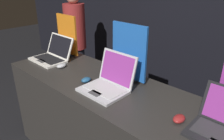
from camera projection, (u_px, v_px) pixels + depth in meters
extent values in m
cube|color=black|center=(201.00, 9.00, 2.62)|extent=(8.00, 0.05, 2.80)
cube|color=#282623|center=(113.00, 133.00, 1.96)|extent=(2.25, 0.69, 0.93)
cube|color=silver|center=(48.00, 60.00, 2.31)|extent=(0.39, 0.24, 0.02)
cube|color=black|center=(49.00, 59.00, 2.32)|extent=(0.35, 0.17, 0.00)
cube|color=#3F3F42|center=(41.00, 61.00, 2.26)|extent=(0.11, 0.05, 0.00)
cube|color=silver|center=(60.00, 46.00, 2.38)|extent=(0.39, 0.11, 0.23)
cube|color=black|center=(59.00, 46.00, 2.37)|extent=(0.35, 0.09, 0.20)
ellipsoid|color=#B2B2B7|center=(61.00, 66.00, 2.15)|extent=(0.07, 0.10, 0.04)
cube|color=black|center=(69.00, 54.00, 2.49)|extent=(0.18, 0.07, 0.02)
cube|color=orange|center=(67.00, 34.00, 2.40)|extent=(0.32, 0.02, 0.43)
cube|color=#B7B7BC|center=(103.00, 91.00, 1.70)|extent=(0.35, 0.27, 0.02)
cube|color=#B7B7B7|center=(105.00, 89.00, 1.70)|extent=(0.31, 0.19, 0.00)
cube|color=#3F3F42|center=(95.00, 93.00, 1.64)|extent=(0.10, 0.06, 0.00)
cube|color=#B7B7BC|center=(118.00, 69.00, 1.75)|extent=(0.35, 0.08, 0.26)
cube|color=#8C338C|center=(117.00, 69.00, 1.75)|extent=(0.31, 0.07, 0.23)
ellipsoid|color=navy|center=(86.00, 80.00, 1.86)|extent=(0.07, 0.09, 0.04)
cube|color=black|center=(128.00, 78.00, 1.90)|extent=(0.19, 0.07, 0.02)
cube|color=#1E59B2|center=(129.00, 52.00, 1.80)|extent=(0.35, 0.02, 0.46)
cube|color=black|center=(224.00, 140.00, 1.19)|extent=(0.40, 0.23, 0.02)
ellipsoid|color=maroon|center=(179.00, 119.00, 1.36)|extent=(0.07, 0.10, 0.04)
cylinder|color=#282833|center=(78.00, 71.00, 3.43)|extent=(0.24, 0.24, 0.77)
cylinder|color=maroon|center=(75.00, 27.00, 3.15)|extent=(0.30, 0.30, 0.64)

